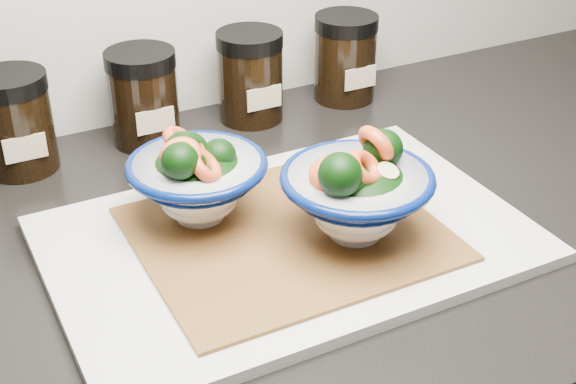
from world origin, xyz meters
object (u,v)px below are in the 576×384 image
spice_jar_a (16,122)px  spice_jar_c (250,76)px  spice_jar_b (144,97)px  cutting_board (288,239)px  bowl_left (197,177)px  spice_jar_d (345,58)px  bowl_right (356,193)px

spice_jar_a → spice_jar_c: same height
spice_jar_b → cutting_board: bearing=-79.8°
cutting_board → bowl_left: 0.11m
spice_jar_b → spice_jar_d: (0.27, 0.00, 0.00)m
cutting_board → bowl_left: (-0.07, 0.06, 0.05)m
spice_jar_a → spice_jar_b: bearing=0.0°
bowl_left → bowl_right: bearing=-38.9°
cutting_board → bowl_left: bearing=136.6°
spice_jar_a → spice_jar_b: 0.15m
cutting_board → bowl_right: size_ratio=3.13×
spice_jar_c → spice_jar_d: same height
spice_jar_a → spice_jar_b: size_ratio=1.00×
spice_jar_c → cutting_board: bearing=-108.0°
bowl_right → spice_jar_b: 0.32m
spice_jar_a → spice_jar_b: same height
spice_jar_c → spice_jar_d: size_ratio=1.00×
bowl_left → spice_jar_a: (-0.13, 0.21, -0.00)m
spice_jar_b → spice_jar_d: bearing=0.0°
cutting_board → bowl_right: 0.08m
spice_jar_a → bowl_right: bearing=-51.0°
bowl_right → spice_jar_c: bearing=83.4°
spice_jar_a → spice_jar_d: size_ratio=1.00×
cutting_board → spice_jar_d: size_ratio=3.98×
spice_jar_b → spice_jar_d: size_ratio=1.00×
cutting_board → bowl_left: size_ratio=3.30×
bowl_right → cutting_board: bearing=147.7°
cutting_board → bowl_right: bowl_right is taller
spice_jar_b → spice_jar_c: size_ratio=1.00×
spice_jar_d → bowl_left: bearing=-144.2°
bowl_right → spice_jar_c: (0.04, 0.31, -0.00)m
spice_jar_a → spice_jar_c: size_ratio=1.00×
cutting_board → spice_jar_a: 0.34m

